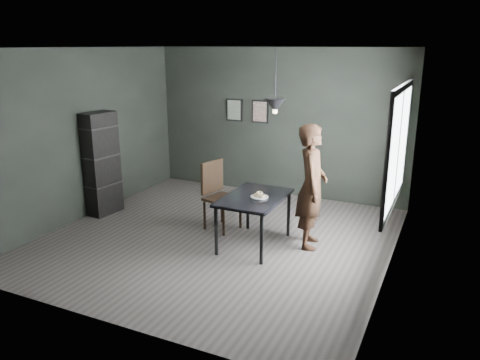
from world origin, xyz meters
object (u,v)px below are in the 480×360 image
at_px(woman, 312,187).
at_px(shelf_unit, 101,164).
at_px(wood_chair, 218,191).
at_px(pendant_lamp, 275,105).
at_px(white_plate, 259,197).
at_px(cafe_table, 254,202).

bearing_deg(woman, shelf_unit, 79.20).
bearing_deg(wood_chair, pendant_lamp, -0.77).
distance_m(white_plate, woman, 0.76).
height_order(woman, shelf_unit, woman).
bearing_deg(cafe_table, white_plate, -16.59).
xyz_separation_m(cafe_table, white_plate, (0.09, -0.03, 0.08)).
relative_size(white_plate, woman, 0.13).
distance_m(cafe_table, woman, 0.85).
xyz_separation_m(white_plate, wood_chair, (-0.89, 0.42, -0.14)).
relative_size(cafe_table, woman, 0.67).
xyz_separation_m(woman, wood_chair, (-1.54, 0.06, -0.28)).
bearing_deg(woman, pendant_lamp, 101.83).
distance_m(woman, shelf_unit, 3.67).
relative_size(wood_chair, pendant_lamp, 1.26).
distance_m(white_plate, wood_chair, 0.99).
xyz_separation_m(woman, pendant_lamp, (-0.49, -0.23, 1.15)).
bearing_deg(shelf_unit, cafe_table, 2.95).
bearing_deg(wood_chair, shelf_unit, -159.21).
bearing_deg(cafe_table, pendant_lamp, 21.80).
bearing_deg(shelf_unit, wood_chair, 12.24).
xyz_separation_m(white_plate, shelf_unit, (-3.01, 0.19, 0.12)).
xyz_separation_m(white_plate, woman, (0.65, 0.36, 0.14)).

